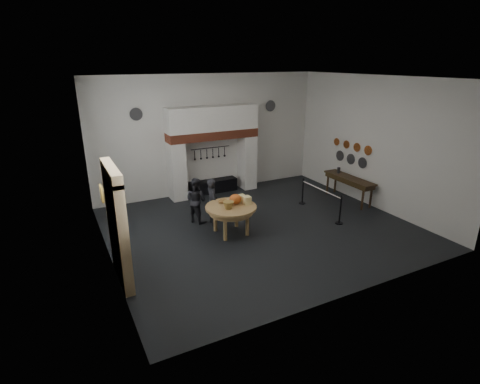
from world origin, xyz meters
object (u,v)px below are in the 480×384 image
side_table (349,178)px  barrier_post_near (340,211)px  iron_range (213,186)px  visitor_far (196,200)px  visitor_near (212,202)px  work_table (231,207)px  barrier_post_far (303,192)px

side_table → barrier_post_near: size_ratio=2.44×
iron_range → visitor_far: size_ratio=1.29×
iron_range → visitor_far: visitor_far is taller
visitor_near → barrier_post_near: (3.61, -1.84, -0.30)m
visitor_near → work_table: bearing=-162.7°
iron_range → visitor_near: bearing=-113.5°
visitor_far → barrier_post_near: 4.60m
side_table → barrier_post_far: 1.82m
visitor_far → barrier_post_near: (4.01, -2.24, -0.29)m
visitor_far → barrier_post_far: visitor_far is taller
barrier_post_near → barrier_post_far: size_ratio=1.00×
work_table → barrier_post_far: (3.39, 1.05, -0.39)m
iron_range → work_table: size_ratio=1.25×
iron_range → visitor_near: (-1.21, -2.78, 0.50)m
work_table → side_table: size_ratio=0.69×
iron_range → barrier_post_far: barrier_post_far is taller
iron_range → visitor_far: bearing=-124.0°
iron_range → barrier_post_far: 3.56m
work_table → visitor_far: (-0.62, 1.29, -0.10)m
iron_range → barrier_post_near: barrier_post_near is taller
work_table → barrier_post_near: size_ratio=1.69×
work_table → visitor_far: visitor_far is taller
visitor_near → barrier_post_far: 3.63m
side_table → iron_range: bearing=142.7°
visitor_far → barrier_post_near: bearing=-148.9°
work_table → visitor_near: size_ratio=1.02×
barrier_post_far → visitor_far: bearing=176.5°
work_table → visitor_far: 1.43m
iron_range → work_table: work_table is taller
visitor_far → barrier_post_near: size_ratio=1.64×
work_table → barrier_post_near: barrier_post_near is taller
barrier_post_far → iron_range: bearing=132.5°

